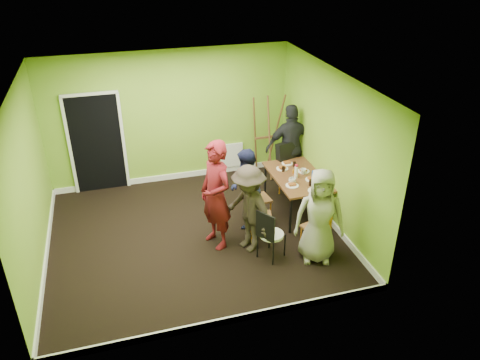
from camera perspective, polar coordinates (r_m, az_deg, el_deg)
The scene contains 28 objects.
ground at distance 8.44m, azimuth -5.55°, elevation -6.66°, with size 5.00×5.00×0.00m, color black.
room_walls at distance 7.96m, azimuth -6.11°, elevation -0.67°, with size 5.04×4.54×2.82m.
dining_table at distance 8.83m, azimuth 7.00°, elevation 0.22°, with size 0.90×1.50×0.75m.
chair_left_far at distance 8.55m, azimuth 1.84°, elevation -1.87°, with size 0.44×0.43×0.94m.
chair_left_near at distance 8.06m, azimuth 2.00°, elevation -3.97°, with size 0.47×0.46×0.93m.
chair_back_end at distance 9.44m, azimuth 5.87°, elevation 2.66°, with size 0.57×0.63×1.08m.
chair_front_end at distance 7.84m, azimuth 9.58°, elevation -5.47°, with size 0.47×0.47×0.91m.
chair_bentwood at distance 7.58m, azimuth 3.60°, elevation -6.43°, with size 0.50×0.49×0.92m.
easel at distance 10.11m, azimuth 3.27°, elevation 5.41°, with size 0.73×0.69×1.83m.
plate_near_left at distance 9.03m, azimuth 5.18°, elevation 1.40°, with size 0.23×0.23×0.01m, color white.
plate_near_right at distance 8.45m, azimuth 6.37°, elevation -0.67°, with size 0.23×0.23×0.01m, color white.
plate_far_back at distance 9.24m, azimuth 5.77°, elevation 2.02°, with size 0.22×0.22×0.01m, color white.
plate_far_front at distance 8.34m, azimuth 9.15°, elevation -1.29°, with size 0.26×0.26×0.01m, color white.
plate_wall_back at distance 8.98m, azimuth 7.74°, elevation 1.08°, with size 0.23×0.23×0.01m, color white.
plate_wall_front at distance 8.70m, azimuth 8.70°, elevation 0.07°, with size 0.23×0.23×0.01m, color white.
thermos at distance 8.69m, azimuth 6.86°, elevation 1.00°, with size 0.06×0.06×0.23m, color white.
blue_bottle at distance 8.62m, azimuth 8.95°, elevation 0.48°, with size 0.07×0.07×0.20m, color blue.
orange_bottle at distance 8.87m, azimuth 6.53°, elevation 1.04°, with size 0.04×0.04×0.08m, color orange.
glass_mid at distance 8.93m, azimuth 5.30°, elevation 1.35°, with size 0.06×0.06×0.09m, color black.
glass_back at distance 9.13m, azimuth 6.67°, elevation 1.92°, with size 0.06×0.06×0.09m, color black.
glass_front at distance 8.48m, azimuth 8.63°, elevation -0.34°, with size 0.07×0.07×0.10m, color black.
cup_a at distance 8.51m, azimuth 6.39°, elevation -0.09°, with size 0.13×0.13×0.10m, color white.
cup_b at distance 8.86m, azimuth 7.72°, elevation 1.04°, with size 0.11×0.11×0.10m, color white.
person_standing at distance 7.70m, azimuth -2.96°, elevation -1.89°, with size 0.70×0.46×1.91m, color maroon.
person_left_far at distance 8.32m, azimuth 0.67°, elevation -1.07°, with size 0.72×0.56×1.48m, color #161A39.
person_left_near at distance 7.67m, azimuth 1.04°, elevation -3.54°, with size 1.00×0.57×1.55m, color #302720.
person_back_end at distance 9.59m, azimuth 6.23°, elevation 3.99°, with size 1.06×0.44×1.81m, color black.
person_front_end at distance 7.52m, azimuth 9.66°, elevation -4.38°, with size 0.79×0.52×1.62m, color gray.
Camera 1 is at (-1.15, -6.85, 4.80)m, focal length 35.00 mm.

